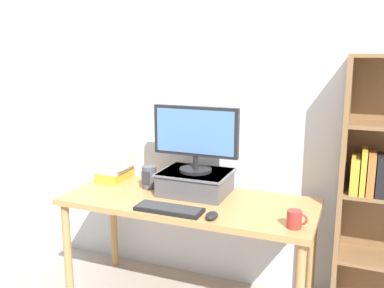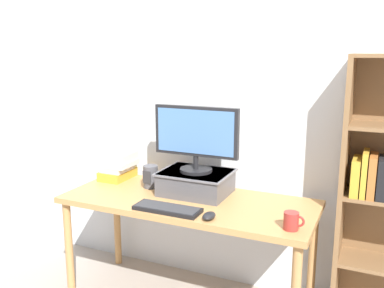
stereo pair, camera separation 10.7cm
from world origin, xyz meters
TOP-DOWN VIEW (x-y plane):
  - back_wall at (0.00, 0.42)m, footprint 7.00×0.08m
  - desk at (0.00, 0.00)m, footprint 1.54×0.64m
  - riser_box at (0.00, 0.11)m, footprint 0.44×0.35m
  - computer_monitor at (0.00, 0.11)m, footprint 0.55×0.20m
  - keyboard at (-0.02, -0.23)m, footprint 0.39×0.14m
  - computer_mouse at (0.24, -0.24)m, footprint 0.06×0.10m
  - book_stack at (-0.63, 0.18)m, footprint 0.21×0.26m
  - coffee_mug at (0.67, -0.20)m, footprint 0.11×0.08m
  - desk_speaker at (-0.32, 0.10)m, footprint 0.10×0.10m

SIDE VIEW (x-z plane):
  - desk at x=0.00m, z-range 0.28..0.99m
  - keyboard at x=-0.02m, z-range 0.71..0.74m
  - computer_mouse at x=0.24m, z-range 0.71..0.75m
  - coffee_mug at x=0.67m, z-range 0.71..0.80m
  - desk_speaker at x=-0.32m, z-range 0.71..0.86m
  - riser_box at x=0.00m, z-range 0.72..0.86m
  - book_stack at x=-0.63m, z-range 0.71..0.90m
  - computer_monitor at x=0.00m, z-range 0.88..1.29m
  - back_wall at x=0.00m, z-range 0.00..2.60m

